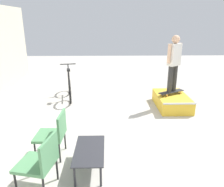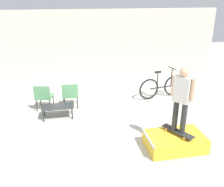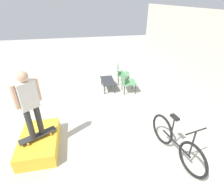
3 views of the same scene
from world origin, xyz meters
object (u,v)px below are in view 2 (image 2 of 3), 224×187
person_skater (182,95)px  patio_chair_left (44,96)px  skate_ramp_box (175,141)px  patio_chair_right (70,94)px  skateboard_on_ramp (178,131)px  coffee_table (58,107)px  bicycle (161,87)px

person_skater → patio_chair_left: 4.53m
skate_ramp_box → patio_chair_right: (-2.43, 2.91, 0.31)m
patio_chair_left → patio_chair_right: same height
skate_ramp_box → person_skater: bearing=18.4°
skateboard_on_ramp → patio_chair_left: (-3.36, 2.89, 0.04)m
skateboard_on_ramp → patio_chair_left: 4.43m
coffee_table → bicycle: 3.85m
coffee_table → bicycle: size_ratio=0.53×
skateboard_on_ramp → skate_ramp_box: bearing=-99.6°
skateboard_on_ramp → person_skater: (0.00, 0.00, 0.96)m
bicycle → patio_chair_right: bearing=173.8°
patio_chair_right → bicycle: bearing=-173.1°
bicycle → person_skater: bearing=-115.3°
skate_ramp_box → person_skater: size_ratio=0.88×
skate_ramp_box → patio_chair_right: size_ratio=1.64×
coffee_table → patio_chair_left: 0.83m
skate_ramp_box → skateboard_on_ramp: size_ratio=1.68×
person_skater → patio_chair_right: 3.93m
skate_ramp_box → bicycle: 3.30m
patio_chair_left → coffee_table: bearing=135.4°
person_skater → bicycle: size_ratio=0.91×
patio_chair_left → patio_chair_right: bearing=-167.8°
skateboard_on_ramp → patio_chair_right: bearing=-167.2°
coffee_table → bicycle: (3.74, 0.94, 0.07)m
bicycle → skateboard_on_ramp: bearing=-115.3°
skateboard_on_ramp → coffee_table: size_ratio=0.89×
skate_ramp_box → patio_chair_left: 4.41m
person_skater → bicycle: bearing=128.7°
skateboard_on_ramp → patio_chair_left: size_ratio=0.98×
skateboard_on_ramp → coffee_table: bearing=-155.2°
coffee_table → patio_chair_right: bearing=58.2°
patio_chair_left → patio_chair_right: (0.86, -0.00, 0.00)m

